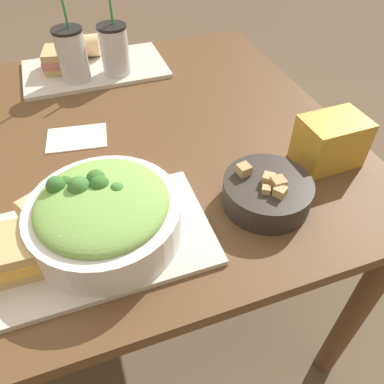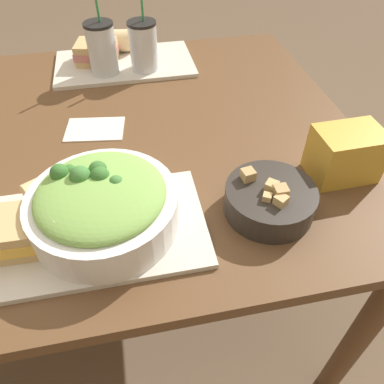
{
  "view_description": "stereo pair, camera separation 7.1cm",
  "coord_description": "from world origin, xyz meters",
  "px_view_note": "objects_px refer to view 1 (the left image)",
  "views": [
    {
      "loc": [
        0.01,
        -0.79,
        1.31
      ],
      "look_at": [
        0.18,
        -0.31,
        0.81
      ],
      "focal_mm": 35.0,
      "sensor_mm": 36.0,
      "label": 1
    },
    {
      "loc": [
        0.08,
        -0.81,
        1.31
      ],
      "look_at": [
        0.18,
        -0.31,
        0.81
      ],
      "focal_mm": 35.0,
      "sensor_mm": 36.0,
      "label": 2
    }
  ],
  "objects_px": {
    "sandwich_near": "(10,253)",
    "drink_cup_dark": "(73,56)",
    "chip_bag": "(330,141)",
    "soup_bowl": "(267,191)",
    "baguette_near": "(50,203)",
    "salad_bowl": "(104,213)",
    "napkin_folded": "(77,138)",
    "sandwich_far": "(65,59)",
    "drink_cup_red": "(115,51)",
    "baguette_far": "(85,46)"
  },
  "relations": [
    {
      "from": "soup_bowl",
      "to": "baguette_near",
      "type": "bearing_deg",
      "value": 166.68
    },
    {
      "from": "sandwich_near",
      "to": "drink_cup_dark",
      "type": "height_order",
      "value": "drink_cup_dark"
    },
    {
      "from": "drink_cup_dark",
      "to": "baguette_far",
      "type": "bearing_deg",
      "value": 70.89
    },
    {
      "from": "baguette_far",
      "to": "drink_cup_dark",
      "type": "xyz_separation_m",
      "value": [
        -0.05,
        -0.15,
        0.04
      ]
    },
    {
      "from": "soup_bowl",
      "to": "napkin_folded",
      "type": "bearing_deg",
      "value": 133.6
    },
    {
      "from": "drink_cup_dark",
      "to": "sandwich_near",
      "type": "bearing_deg",
      "value": -106.3
    },
    {
      "from": "sandwich_far",
      "to": "chip_bag",
      "type": "relative_size",
      "value": 1.02
    },
    {
      "from": "baguette_far",
      "to": "napkin_folded",
      "type": "bearing_deg",
      "value": 176.21
    },
    {
      "from": "salad_bowl",
      "to": "soup_bowl",
      "type": "distance_m",
      "value": 0.32
    },
    {
      "from": "sandwich_near",
      "to": "napkin_folded",
      "type": "height_order",
      "value": "sandwich_near"
    },
    {
      "from": "sandwich_near",
      "to": "baguette_near",
      "type": "relative_size",
      "value": 1.09
    },
    {
      "from": "drink_cup_dark",
      "to": "chip_bag",
      "type": "distance_m",
      "value": 0.76
    },
    {
      "from": "salad_bowl",
      "to": "drink_cup_red",
      "type": "height_order",
      "value": "drink_cup_red"
    },
    {
      "from": "soup_bowl",
      "to": "sandwich_near",
      "type": "height_order",
      "value": "soup_bowl"
    },
    {
      "from": "baguette_far",
      "to": "sandwich_near",
      "type": "bearing_deg",
      "value": 171.29
    },
    {
      "from": "soup_bowl",
      "to": "baguette_far",
      "type": "bearing_deg",
      "value": 107.43
    },
    {
      "from": "salad_bowl",
      "to": "drink_cup_dark",
      "type": "distance_m",
      "value": 0.63
    },
    {
      "from": "salad_bowl",
      "to": "sandwich_near",
      "type": "xyz_separation_m",
      "value": [
        -0.17,
        -0.02,
        -0.02
      ]
    },
    {
      "from": "soup_bowl",
      "to": "drink_cup_dark",
      "type": "bearing_deg",
      "value": 114.87
    },
    {
      "from": "sandwich_near",
      "to": "drink_cup_red",
      "type": "bearing_deg",
      "value": 65.71
    },
    {
      "from": "baguette_far",
      "to": "napkin_folded",
      "type": "xyz_separation_m",
      "value": [
        -0.09,
        -0.44,
        -0.05
      ]
    },
    {
      "from": "sandwich_near",
      "to": "baguette_near",
      "type": "distance_m",
      "value": 0.12
    },
    {
      "from": "baguette_near",
      "to": "drink_cup_red",
      "type": "bearing_deg",
      "value": -52.3
    },
    {
      "from": "sandwich_far",
      "to": "drink_cup_dark",
      "type": "height_order",
      "value": "drink_cup_dark"
    },
    {
      "from": "baguette_near",
      "to": "sandwich_near",
      "type": "bearing_deg",
      "value": 113.98
    },
    {
      "from": "salad_bowl",
      "to": "soup_bowl",
      "type": "xyz_separation_m",
      "value": [
        0.32,
        -0.02,
        -0.03
      ]
    },
    {
      "from": "drink_cup_dark",
      "to": "chip_bag",
      "type": "bearing_deg",
      "value": -49.15
    },
    {
      "from": "drink_cup_dark",
      "to": "salad_bowl",
      "type": "bearing_deg",
      "value": -92.0
    },
    {
      "from": "baguette_near",
      "to": "drink_cup_dark",
      "type": "xyz_separation_m",
      "value": [
        0.12,
        0.55,
        0.04
      ]
    },
    {
      "from": "sandwich_near",
      "to": "sandwich_far",
      "type": "xyz_separation_m",
      "value": [
        0.17,
        0.72,
        0.0
      ]
    },
    {
      "from": "baguette_near",
      "to": "sandwich_far",
      "type": "distance_m",
      "value": 0.63
    },
    {
      "from": "baguette_near",
      "to": "baguette_far",
      "type": "xyz_separation_m",
      "value": [
        0.17,
        0.7,
        0.0
      ]
    },
    {
      "from": "soup_bowl",
      "to": "baguette_near",
      "type": "xyz_separation_m",
      "value": [
        -0.42,
        0.1,
        0.02
      ]
    },
    {
      "from": "salad_bowl",
      "to": "drink_cup_dark",
      "type": "xyz_separation_m",
      "value": [
        0.02,
        0.63,
        0.02
      ]
    },
    {
      "from": "sandwich_far",
      "to": "soup_bowl",
      "type": "bearing_deg",
      "value": -53.68
    },
    {
      "from": "drink_cup_dark",
      "to": "napkin_folded",
      "type": "relative_size",
      "value": 1.5
    },
    {
      "from": "chip_bag",
      "to": "drink_cup_dark",
      "type": "bearing_deg",
      "value": 129.34
    },
    {
      "from": "soup_bowl",
      "to": "baguette_near",
      "type": "distance_m",
      "value": 0.43
    },
    {
      "from": "sandwich_near",
      "to": "sandwich_far",
      "type": "bearing_deg",
      "value": 78.46
    },
    {
      "from": "soup_bowl",
      "to": "sandwich_far",
      "type": "xyz_separation_m",
      "value": [
        -0.32,
        0.72,
        0.01
      ]
    },
    {
      "from": "salad_bowl",
      "to": "napkin_folded",
      "type": "height_order",
      "value": "salad_bowl"
    },
    {
      "from": "baguette_near",
      "to": "baguette_far",
      "type": "height_order",
      "value": "same"
    },
    {
      "from": "sandwich_far",
      "to": "drink_cup_red",
      "type": "bearing_deg",
      "value": -15.51
    },
    {
      "from": "salad_bowl",
      "to": "sandwich_far",
      "type": "distance_m",
      "value": 0.71
    },
    {
      "from": "napkin_folded",
      "to": "soup_bowl",
      "type": "bearing_deg",
      "value": -46.4
    },
    {
      "from": "drink_cup_dark",
      "to": "napkin_folded",
      "type": "height_order",
      "value": "drink_cup_dark"
    },
    {
      "from": "sandwich_near",
      "to": "baguette_near",
      "type": "height_order",
      "value": "baguette_near"
    },
    {
      "from": "salad_bowl",
      "to": "soup_bowl",
      "type": "relative_size",
      "value": 1.54
    },
    {
      "from": "sandwich_near",
      "to": "chip_bag",
      "type": "height_order",
      "value": "chip_bag"
    },
    {
      "from": "drink_cup_dark",
      "to": "chip_bag",
      "type": "relative_size",
      "value": 1.68
    }
  ]
}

